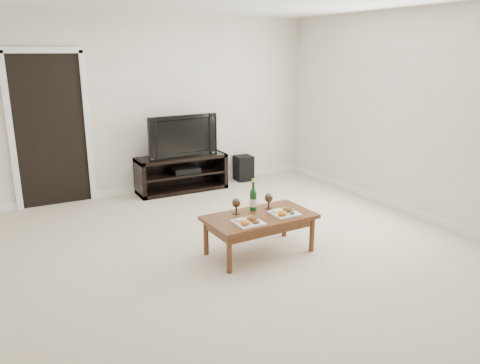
% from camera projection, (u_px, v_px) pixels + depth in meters
% --- Properties ---
extents(floor, '(5.50, 5.50, 0.00)m').
position_uv_depth(floor, '(249.00, 253.00, 5.00)').
color(floor, beige).
rests_on(floor, ground).
extents(back_wall, '(5.00, 0.04, 2.60)m').
position_uv_depth(back_wall, '(159.00, 105.00, 6.99)').
color(back_wall, silver).
rests_on(back_wall, ground).
extents(doorway, '(0.90, 0.02, 2.05)m').
position_uv_depth(doorway, '(51.00, 132.00, 6.33)').
color(doorway, black).
rests_on(doorway, ground).
extents(media_console, '(1.37, 0.45, 0.55)m').
position_uv_depth(media_console, '(182.00, 173.00, 7.14)').
color(media_console, black).
rests_on(media_console, ground).
extents(television, '(1.10, 0.21, 0.63)m').
position_uv_depth(television, '(180.00, 135.00, 6.98)').
color(television, black).
rests_on(television, media_console).
extents(av_receiver, '(0.42, 0.33, 0.08)m').
position_uv_depth(av_receiver, '(186.00, 170.00, 7.15)').
color(av_receiver, black).
rests_on(av_receiver, media_console).
extents(subwoofer, '(0.29, 0.29, 0.41)m').
position_uv_depth(subwoofer, '(243.00, 168.00, 7.75)').
color(subwoofer, black).
rests_on(subwoofer, ground).
extents(coffee_table, '(1.16, 0.66, 0.42)m').
position_uv_depth(coffee_table, '(259.00, 234.00, 4.94)').
color(coffee_table, '#553317').
rests_on(coffee_table, ground).
extents(plate_left, '(0.27, 0.27, 0.07)m').
position_uv_depth(plate_left, '(248.00, 220.00, 4.65)').
color(plate_left, white).
rests_on(plate_left, coffee_table).
extents(plate_right, '(0.27, 0.27, 0.07)m').
position_uv_depth(plate_right, '(285.00, 211.00, 4.91)').
color(plate_right, white).
rests_on(plate_right, coffee_table).
extents(wine_bottle, '(0.07, 0.07, 0.35)m').
position_uv_depth(wine_bottle, '(253.00, 195.00, 5.00)').
color(wine_bottle, '#103A13').
rests_on(wine_bottle, coffee_table).
extents(goblet_left, '(0.09, 0.09, 0.17)m').
position_uv_depth(goblet_left, '(236.00, 206.00, 4.92)').
color(goblet_left, '#392C1F').
rests_on(goblet_left, coffee_table).
extents(goblet_right, '(0.09, 0.09, 0.17)m').
position_uv_depth(goblet_right, '(269.00, 201.00, 5.08)').
color(goblet_right, '#392C1F').
rests_on(goblet_right, coffee_table).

